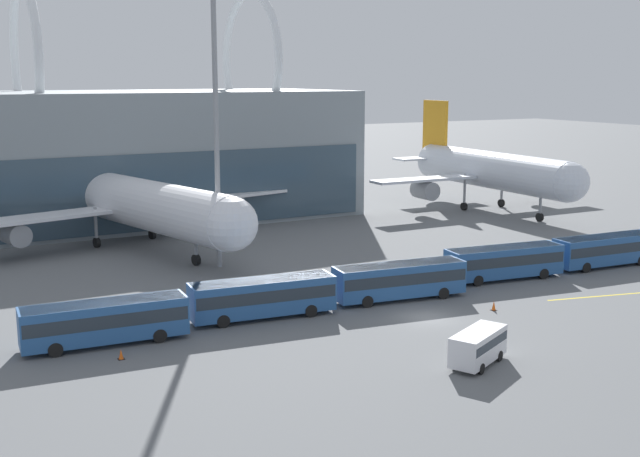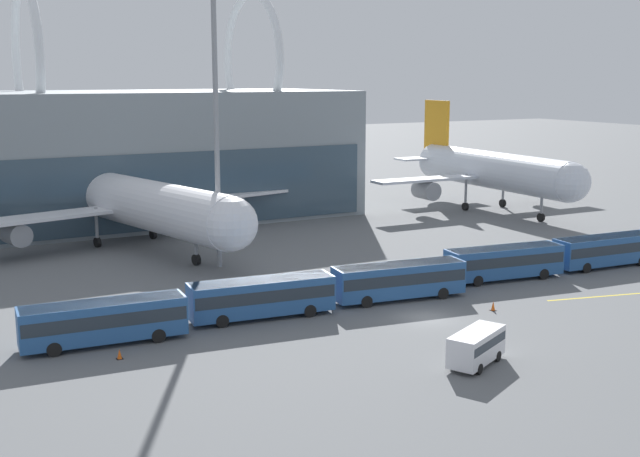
{
  "view_description": "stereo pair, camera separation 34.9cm",
  "coord_description": "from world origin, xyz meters",
  "px_view_note": "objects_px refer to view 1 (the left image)",
  "views": [
    {
      "loc": [
        -36.06,
        -48.58,
        18.52
      ],
      "look_at": [
        0.41,
        18.27,
        4.0
      ],
      "focal_mm": 45.0,
      "sensor_mm": 36.0,
      "label": 1
    },
    {
      "loc": [
        -35.76,
        -48.74,
        18.52
      ],
      "look_at": [
        0.41,
        18.27,
        4.0
      ],
      "focal_mm": 45.0,
      "sensor_mm": 36.0,
      "label": 2
    }
  ],
  "objects_px": {
    "shuttle_bus_0": "(105,320)",
    "traffic_cone_0": "(121,354)",
    "airliner_at_gate_far": "(489,170)",
    "shuttle_bus_3": "(504,260)",
    "service_van_foreground": "(478,345)",
    "traffic_cone_1": "(494,306)",
    "airliner_at_gate_near": "(128,201)",
    "floodlight_mast": "(215,66)",
    "shuttle_bus_1": "(263,295)",
    "shuttle_bus_4": "(606,248)",
    "shuttle_bus_2": "(400,278)"
  },
  "relations": [
    {
      "from": "shuttle_bus_1",
      "to": "floodlight_mast",
      "type": "distance_m",
      "value": 25.13
    },
    {
      "from": "shuttle_bus_3",
      "to": "service_van_foreground",
      "type": "distance_m",
      "value": 23.23
    },
    {
      "from": "shuttle_bus_0",
      "to": "shuttle_bus_4",
      "type": "height_order",
      "value": "same"
    },
    {
      "from": "shuttle_bus_0",
      "to": "shuttle_bus_3",
      "type": "height_order",
      "value": "same"
    },
    {
      "from": "airliner_at_gate_near",
      "to": "shuttle_bus_0",
      "type": "relative_size",
      "value": 3.8
    },
    {
      "from": "airliner_at_gate_near",
      "to": "shuttle_bus_3",
      "type": "distance_m",
      "value": 41.49
    },
    {
      "from": "airliner_at_gate_far",
      "to": "shuttle_bus_1",
      "type": "distance_m",
      "value": 58.81
    },
    {
      "from": "shuttle_bus_0",
      "to": "floodlight_mast",
      "type": "bearing_deg",
      "value": 53.15
    },
    {
      "from": "shuttle_bus_3",
      "to": "traffic_cone_1",
      "type": "height_order",
      "value": "shuttle_bus_3"
    },
    {
      "from": "airliner_at_gate_far",
      "to": "shuttle_bus_4",
      "type": "xyz_separation_m",
      "value": [
        -12.45,
        -32.38,
        -3.81
      ]
    },
    {
      "from": "shuttle_bus_0",
      "to": "airliner_at_gate_near",
      "type": "bearing_deg",
      "value": 75.89
    },
    {
      "from": "shuttle_bus_2",
      "to": "traffic_cone_1",
      "type": "xyz_separation_m",
      "value": [
        4.86,
        -6.3,
        -1.44
      ]
    },
    {
      "from": "airliner_at_gate_far",
      "to": "service_van_foreground",
      "type": "xyz_separation_m",
      "value": [
        -41.28,
        -47.87,
        -4.29
      ]
    },
    {
      "from": "shuttle_bus_0",
      "to": "shuttle_bus_1",
      "type": "distance_m",
      "value": 12.29
    },
    {
      "from": "floodlight_mast",
      "to": "traffic_cone_1",
      "type": "relative_size",
      "value": 38.23
    },
    {
      "from": "shuttle_bus_2",
      "to": "shuttle_bus_4",
      "type": "distance_m",
      "value": 24.57
    },
    {
      "from": "service_van_foreground",
      "to": "floodlight_mast",
      "type": "distance_m",
      "value": 38.5
    },
    {
      "from": "airliner_at_gate_near",
      "to": "shuttle_bus_0",
      "type": "xyz_separation_m",
      "value": [
        -10.75,
        -32.8,
        -3.13
      ]
    },
    {
      "from": "shuttle_bus_3",
      "to": "traffic_cone_1",
      "type": "distance_m",
      "value": 10.49
    },
    {
      "from": "airliner_at_gate_near",
      "to": "service_van_foreground",
      "type": "bearing_deg",
      "value": -2.09
    },
    {
      "from": "floodlight_mast",
      "to": "traffic_cone_1",
      "type": "bearing_deg",
      "value": -60.82
    },
    {
      "from": "service_van_foreground",
      "to": "traffic_cone_0",
      "type": "xyz_separation_m",
      "value": [
        -20.17,
        12.12,
        -0.99
      ]
    },
    {
      "from": "shuttle_bus_3",
      "to": "shuttle_bus_4",
      "type": "height_order",
      "value": "same"
    },
    {
      "from": "traffic_cone_1",
      "to": "service_van_foreground",
      "type": "bearing_deg",
      "value": -135.29
    },
    {
      "from": "airliner_at_gate_far",
      "to": "traffic_cone_0",
      "type": "bearing_deg",
      "value": -58.61
    },
    {
      "from": "shuttle_bus_1",
      "to": "shuttle_bus_3",
      "type": "relative_size",
      "value": 1.0
    },
    {
      "from": "floodlight_mast",
      "to": "shuttle_bus_4",
      "type": "bearing_deg",
      "value": -28.52
    },
    {
      "from": "airliner_at_gate_far",
      "to": "floodlight_mast",
      "type": "bearing_deg",
      "value": -71.63
    },
    {
      "from": "shuttle_bus_1",
      "to": "shuttle_bus_4",
      "type": "bearing_deg",
      "value": 5.15
    },
    {
      "from": "shuttle_bus_0",
      "to": "floodlight_mast",
      "type": "relative_size",
      "value": 0.39
    },
    {
      "from": "floodlight_mast",
      "to": "airliner_at_gate_near",
      "type": "bearing_deg",
      "value": 108.41
    },
    {
      "from": "airliner_at_gate_far",
      "to": "traffic_cone_0",
      "type": "height_order",
      "value": "airliner_at_gate_far"
    },
    {
      "from": "traffic_cone_1",
      "to": "shuttle_bus_0",
      "type": "bearing_deg",
      "value": 167.4
    },
    {
      "from": "shuttle_bus_4",
      "to": "floodlight_mast",
      "type": "height_order",
      "value": "floodlight_mast"
    },
    {
      "from": "shuttle_bus_2",
      "to": "traffic_cone_1",
      "type": "distance_m",
      "value": 8.09
    },
    {
      "from": "shuttle_bus_0",
      "to": "traffic_cone_0",
      "type": "xyz_separation_m",
      "value": [
        0.13,
        -3.48,
        -1.48
      ]
    },
    {
      "from": "airliner_at_gate_far",
      "to": "shuttle_bus_0",
      "type": "bearing_deg",
      "value": -61.14
    },
    {
      "from": "shuttle_bus_4",
      "to": "traffic_cone_0",
      "type": "bearing_deg",
      "value": -172.08
    },
    {
      "from": "shuttle_bus_0",
      "to": "traffic_cone_0",
      "type": "bearing_deg",
      "value": -83.78
    },
    {
      "from": "airliner_at_gate_far",
      "to": "shuttle_bus_0",
      "type": "distance_m",
      "value": 69.63
    },
    {
      "from": "shuttle_bus_4",
      "to": "service_van_foreground",
      "type": "relative_size",
      "value": 2.17
    },
    {
      "from": "airliner_at_gate_far",
      "to": "traffic_cone_1",
      "type": "height_order",
      "value": "airliner_at_gate_far"
    },
    {
      "from": "shuttle_bus_0",
      "to": "traffic_cone_1",
      "type": "height_order",
      "value": "shuttle_bus_0"
    },
    {
      "from": "airliner_at_gate_far",
      "to": "traffic_cone_0",
      "type": "distance_m",
      "value": 71.29
    },
    {
      "from": "shuttle_bus_0",
      "to": "service_van_foreground",
      "type": "xyz_separation_m",
      "value": [
        20.3,
        -15.6,
        -0.48
      ]
    },
    {
      "from": "shuttle_bus_2",
      "to": "floodlight_mast",
      "type": "height_order",
      "value": "floodlight_mast"
    },
    {
      "from": "traffic_cone_1",
      "to": "traffic_cone_0",
      "type": "bearing_deg",
      "value": 173.98
    },
    {
      "from": "shuttle_bus_3",
      "to": "shuttle_bus_0",
      "type": "bearing_deg",
      "value": -171.58
    },
    {
      "from": "shuttle_bus_2",
      "to": "traffic_cone_0",
      "type": "distance_m",
      "value": 24.69
    },
    {
      "from": "airliner_at_gate_far",
      "to": "shuttle_bus_2",
      "type": "bearing_deg",
      "value": -47.48
    }
  ]
}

